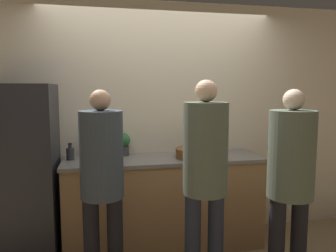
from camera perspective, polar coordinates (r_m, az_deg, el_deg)
name	(u,v)px	position (r m, az deg, el deg)	size (l,w,h in m)	color
wall_back	(159,122)	(3.65, -1.63, 0.78)	(5.20, 0.06, 2.60)	beige
counter	(164,202)	(3.54, -0.71, -13.03)	(2.05, 0.63, 0.96)	#9E754C
refrigerator	(23,175)	(3.40, -23.96, -7.85)	(0.62, 0.69, 1.71)	#232328
person_left	(102,174)	(2.70, -11.43, -8.18)	(0.35, 0.35, 1.66)	black
person_center	(205,168)	(2.64, 6.49, -7.24)	(0.36, 0.36, 1.74)	#232838
person_right	(291,172)	(2.81, 20.58, -7.58)	(0.36, 0.36, 1.66)	black
fruit_bowl	(194,153)	(3.38, 4.52, -4.70)	(0.37, 0.37, 0.14)	brown
utensil_crock	(86,150)	(3.54, -14.06, -4.11)	(0.10, 0.10, 0.27)	#3D424C
bottle_clear	(214,145)	(3.74, 7.99, -3.24)	(0.06, 0.06, 0.20)	silver
bottle_dark	(70,153)	(3.42, -16.65, -4.57)	(0.08, 0.08, 0.17)	#333338
cup_blue	(103,157)	(3.26, -11.21, -5.32)	(0.09, 0.09, 0.09)	#335184
cup_black	(106,153)	(3.51, -10.79, -4.58)	(0.08, 0.08, 0.08)	#28282D
potted_plant	(123,143)	(3.51, -7.83, -2.98)	(0.15, 0.15, 0.24)	#3D3D42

